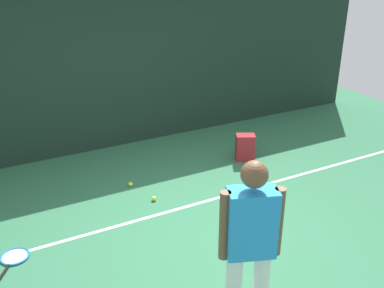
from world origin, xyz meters
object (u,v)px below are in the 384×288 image
Objects in this scene: backpack at (245,148)px; tennis_ball_near_player at (154,198)px; tennis_racket at (14,258)px; tennis_ball_by_fence at (131,184)px; tennis_player at (250,241)px.

backpack reaches higher than tennis_ball_near_player.
tennis_racket is 3.83m from backpack.
tennis_ball_near_player is at bearing -74.87° from tennis_ball_by_fence.
tennis_ball_by_fence is at bearing 26.34° from backpack.
tennis_player reaches higher than backpack.
backpack is 1.91m from tennis_ball_near_player.
tennis_racket is 9.33× the size of tennis_ball_by_fence.
tennis_ball_near_player is at bearing 42.49° from backpack.
tennis_player is 2.76× the size of tennis_racket.
tennis_player is 3.86× the size of backpack.
tennis_racket is 9.33× the size of tennis_ball_near_player.
backpack is 1.98m from tennis_ball_by_fence.
tennis_ball_near_player is 1.00× the size of tennis_ball_by_fence.
tennis_ball_by_fence is (1.74, 0.95, 0.02)m from tennis_racket.
tennis_racket is 1.93m from tennis_ball_near_player.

